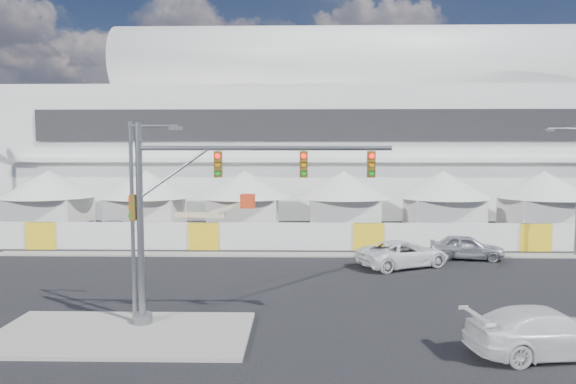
{
  "coord_description": "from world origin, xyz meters",
  "views": [
    {
      "loc": [
        0.91,
        -22.47,
        7.26
      ],
      "look_at": [
        0.25,
        10.0,
        4.61
      ],
      "focal_mm": 32.0,
      "sensor_mm": 36.0,
      "label": 1
    }
  ],
  "objects_px": {
    "streetlight_curb": "(575,181)",
    "sedan_silver": "(466,247)",
    "streetlight_median": "(137,205)",
    "lot_car_c": "(118,229)",
    "traffic_mast": "(191,214)",
    "pickup_curb": "(403,254)",
    "pickup_near": "(547,332)",
    "boom_lift": "(194,229)"
  },
  "relations": [
    {
      "from": "pickup_curb",
      "to": "pickup_near",
      "type": "relative_size",
      "value": 1.02
    },
    {
      "from": "traffic_mast",
      "to": "streetlight_curb",
      "type": "distance_m",
      "value": 27.26
    },
    {
      "from": "lot_car_c",
      "to": "traffic_mast",
      "type": "distance_m",
      "value": 24.1
    },
    {
      "from": "traffic_mast",
      "to": "boom_lift",
      "type": "height_order",
      "value": "traffic_mast"
    },
    {
      "from": "boom_lift",
      "to": "lot_car_c",
      "type": "bearing_deg",
      "value": 175.3
    },
    {
      "from": "pickup_curb",
      "to": "streetlight_curb",
      "type": "xyz_separation_m",
      "value": [
        12.18,
        3.26,
        4.36
      ]
    },
    {
      "from": "streetlight_curb",
      "to": "lot_car_c",
      "type": "bearing_deg",
      "value": 168.61
    },
    {
      "from": "pickup_near",
      "to": "streetlight_median",
      "type": "height_order",
      "value": "streetlight_median"
    },
    {
      "from": "pickup_curb",
      "to": "streetlight_curb",
      "type": "bearing_deg",
      "value": -99.79
    },
    {
      "from": "streetlight_median",
      "to": "boom_lift",
      "type": "bearing_deg",
      "value": 94.36
    },
    {
      "from": "pickup_near",
      "to": "boom_lift",
      "type": "bearing_deg",
      "value": 29.25
    },
    {
      "from": "lot_car_c",
      "to": "sedan_silver",
      "type": "bearing_deg",
      "value": -110.77
    },
    {
      "from": "lot_car_c",
      "to": "streetlight_median",
      "type": "xyz_separation_m",
      "value": [
        8.07,
        -20.09,
        4.21
      ]
    },
    {
      "from": "streetlight_median",
      "to": "pickup_near",
      "type": "bearing_deg",
      "value": -13.47
    },
    {
      "from": "streetlight_curb",
      "to": "sedan_silver",
      "type": "bearing_deg",
      "value": -173.14
    },
    {
      "from": "pickup_near",
      "to": "traffic_mast",
      "type": "relative_size",
      "value": 0.55
    },
    {
      "from": "pickup_curb",
      "to": "boom_lift",
      "type": "relative_size",
      "value": 0.75
    },
    {
      "from": "streetlight_median",
      "to": "pickup_curb",
      "type": "bearing_deg",
      "value": 36.74
    },
    {
      "from": "lot_car_c",
      "to": "pickup_near",
      "type": "bearing_deg",
      "value": -139.47
    },
    {
      "from": "pickup_curb",
      "to": "lot_car_c",
      "type": "height_order",
      "value": "pickup_curb"
    },
    {
      "from": "lot_car_c",
      "to": "streetlight_curb",
      "type": "height_order",
      "value": "streetlight_curb"
    },
    {
      "from": "lot_car_c",
      "to": "pickup_curb",
      "type": "bearing_deg",
      "value": -119.44
    },
    {
      "from": "traffic_mast",
      "to": "streetlight_curb",
      "type": "relative_size",
      "value": 1.18
    },
    {
      "from": "sedan_silver",
      "to": "pickup_near",
      "type": "height_order",
      "value": "pickup_near"
    },
    {
      "from": "streetlight_median",
      "to": "streetlight_curb",
      "type": "xyz_separation_m",
      "value": [
        25.63,
        13.3,
        0.25
      ]
    },
    {
      "from": "lot_car_c",
      "to": "streetlight_curb",
      "type": "relative_size",
      "value": 0.56
    },
    {
      "from": "traffic_mast",
      "to": "boom_lift",
      "type": "xyz_separation_m",
      "value": [
        -3.95,
        19.7,
        -3.64
      ]
    },
    {
      "from": "boom_lift",
      "to": "streetlight_curb",
      "type": "bearing_deg",
      "value": -2.36
    },
    {
      "from": "traffic_mast",
      "to": "boom_lift",
      "type": "bearing_deg",
      "value": 101.35
    },
    {
      "from": "sedan_silver",
      "to": "streetlight_curb",
      "type": "bearing_deg",
      "value": -71.67
    },
    {
      "from": "pickup_curb",
      "to": "lot_car_c",
      "type": "relative_size",
      "value": 1.18
    },
    {
      "from": "sedan_silver",
      "to": "boom_lift",
      "type": "bearing_deg",
      "value": 84.09
    },
    {
      "from": "boom_lift",
      "to": "traffic_mast",
      "type": "bearing_deg",
      "value": -70.09
    },
    {
      "from": "pickup_near",
      "to": "traffic_mast",
      "type": "xyz_separation_m",
      "value": [
        -13.2,
        2.59,
        3.84
      ]
    },
    {
      "from": "boom_lift",
      "to": "streetlight_median",
      "type": "bearing_deg",
      "value": -77.08
    },
    {
      "from": "pickup_curb",
      "to": "streetlight_median",
      "type": "xyz_separation_m",
      "value": [
        -13.45,
        -10.04,
        4.11
      ]
    },
    {
      "from": "streetlight_curb",
      "to": "pickup_near",
      "type": "bearing_deg",
      "value": -120.08
    },
    {
      "from": "lot_car_c",
      "to": "traffic_mast",
      "type": "relative_size",
      "value": 0.47
    },
    {
      "from": "pickup_curb",
      "to": "boom_lift",
      "type": "xyz_separation_m",
      "value": [
        -14.87,
        8.48,
        0.23
      ]
    },
    {
      "from": "streetlight_median",
      "to": "boom_lift",
      "type": "relative_size",
      "value": 1.07
    },
    {
      "from": "streetlight_median",
      "to": "streetlight_curb",
      "type": "relative_size",
      "value": 0.93
    },
    {
      "from": "streetlight_curb",
      "to": "pickup_curb",
      "type": "bearing_deg",
      "value": -165.03
    }
  ]
}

